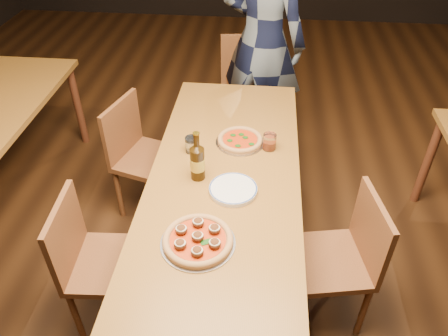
# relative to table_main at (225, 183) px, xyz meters

# --- Properties ---
(ground) EXTENTS (9.00, 9.00, 0.00)m
(ground) POSITION_rel_table_main_xyz_m (0.00, 0.00, -0.68)
(ground) COLOR black
(table_main) EXTENTS (0.80, 2.00, 0.75)m
(table_main) POSITION_rel_table_main_xyz_m (0.00, 0.00, 0.00)
(table_main) COLOR brown
(table_main) RESTS_ON ground
(chair_main_nw) EXTENTS (0.43, 0.43, 0.86)m
(chair_main_nw) POSITION_rel_table_main_xyz_m (-0.56, -0.41, -0.25)
(chair_main_nw) COLOR #5D3318
(chair_main_nw) RESTS_ON ground
(chair_main_sw) EXTENTS (0.50, 0.50, 0.87)m
(chair_main_sw) POSITION_rel_table_main_xyz_m (-0.56, 0.48, -0.24)
(chair_main_sw) COLOR #5D3318
(chair_main_sw) RESTS_ON ground
(chair_main_e) EXTENTS (0.47, 0.47, 0.86)m
(chair_main_e) POSITION_rel_table_main_xyz_m (0.57, -0.28, -0.25)
(chair_main_e) COLOR #5D3318
(chair_main_e) RESTS_ON ground
(chair_end) EXTENTS (0.51, 0.51, 0.97)m
(chair_end) POSITION_rel_table_main_xyz_m (0.08, 1.29, -0.19)
(chair_end) COLOR #5D3318
(chair_end) RESTS_ON ground
(pizza_meatball) EXTENTS (0.34, 0.34, 0.06)m
(pizza_meatball) POSITION_rel_table_main_xyz_m (-0.07, -0.51, 0.09)
(pizza_meatball) COLOR #B7B7BF
(pizza_meatball) RESTS_ON table_main
(pizza_margherita) EXTENTS (0.28, 0.28, 0.04)m
(pizza_margherita) POSITION_rel_table_main_xyz_m (0.06, 0.29, 0.09)
(pizza_margherita) COLOR #B7B7BF
(pizza_margherita) RESTS_ON table_main
(plate_stack) EXTENTS (0.25, 0.25, 0.02)m
(plate_stack) POSITION_rel_table_main_xyz_m (0.06, -0.15, 0.08)
(plate_stack) COLOR white
(plate_stack) RESTS_ON table_main
(beer_bottle) EXTENTS (0.08, 0.08, 0.28)m
(beer_bottle) POSITION_rel_table_main_xyz_m (-0.14, -0.05, 0.17)
(beer_bottle) COLOR black
(beer_bottle) RESTS_ON table_main
(water_glass) EXTENTS (0.07, 0.07, 0.09)m
(water_glass) POSITION_rel_table_main_xyz_m (-0.21, 0.17, 0.12)
(water_glass) COLOR white
(water_glass) RESTS_ON table_main
(amber_glass) EXTENTS (0.08, 0.08, 0.09)m
(amber_glass) POSITION_rel_table_main_xyz_m (0.23, 0.24, 0.12)
(amber_glass) COLOR #A33A12
(amber_glass) RESTS_ON table_main
(diner) EXTENTS (0.80, 0.68, 1.86)m
(diner) POSITION_rel_table_main_xyz_m (0.15, 1.37, 0.25)
(diner) COLOR black
(diner) RESTS_ON ground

